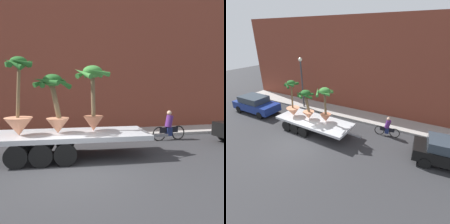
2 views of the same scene
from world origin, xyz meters
TOP-DOWN VIEW (x-y plane):
  - ground_plane at (0.00, 0.00)m, footprint 60.00×60.00m
  - sidewalk at (0.00, 6.10)m, footprint 24.00×2.20m
  - building_facade at (0.00, 7.80)m, footprint 24.00×1.20m
  - flatbed_trailer at (-0.25, 1.94)m, footprint 6.99×2.55m
  - potted_palm_rear at (0.92, 2.17)m, footprint 1.42×1.45m
  - potted_palm_middle at (-1.86, 1.82)m, footprint 1.18×1.17m
  - potted_palm_front at (-0.57, 1.95)m, footprint 1.48×1.56m
  - cyclist at (5.10, 4.00)m, footprint 1.84×0.38m

SIDE VIEW (x-z plane):
  - ground_plane at x=0.00m, z-range 0.00..0.00m
  - sidewalk at x=0.00m, z-range 0.00..0.15m
  - cyclist at x=5.10m, z-range -0.10..1.44m
  - flatbed_trailer at x=-0.25m, z-range 0.27..1.25m
  - potted_palm_middle at x=-1.86m, z-range 0.60..3.47m
  - potted_palm_front at x=-0.57m, z-range 1.01..3.27m
  - potted_palm_rear at x=0.92m, z-range 1.11..3.72m
  - building_facade at x=0.00m, z-range 0.00..8.43m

